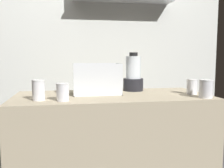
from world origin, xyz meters
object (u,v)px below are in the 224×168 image
juice_cup_pomegranate_right (206,90)px  carrot_display_bin (97,85)px  juice_cup_carrot_middle (192,87)px  juice_cup_beet_left (63,93)px  juice_cup_mango_far_left (39,91)px  blender_pitcher (133,75)px

juice_cup_pomegranate_right → carrot_display_bin: bearing=156.3°
carrot_display_bin → juice_cup_pomegranate_right: size_ratio=2.81×
carrot_display_bin → juice_cup_carrot_middle: (0.69, -0.13, -0.02)m
juice_cup_beet_left → juice_cup_mango_far_left: bearing=162.6°
blender_pitcher → juice_cup_mango_far_left: 0.79m
juice_cup_mango_far_left → juice_cup_carrot_middle: bearing=3.9°
blender_pitcher → juice_cup_carrot_middle: bearing=-34.7°
juice_cup_carrot_middle → juice_cup_beet_left: bearing=-172.6°
blender_pitcher → juice_cup_beet_left: blender_pitcher is taller
carrot_display_bin → blender_pitcher: blender_pitcher is taller
juice_cup_beet_left → juice_cup_carrot_middle: bearing=7.4°
juice_cup_mango_far_left → juice_cup_carrot_middle: juice_cup_mango_far_left is taller
juice_cup_mango_far_left → juice_cup_pomegranate_right: bearing=-5.1°
carrot_display_bin → juice_cup_mango_far_left: bearing=-152.4°
juice_cup_mango_far_left → juice_cup_beet_left: (0.15, -0.05, -0.01)m
juice_cup_beet_left → carrot_display_bin: bearing=45.9°
juice_cup_mango_far_left → juice_cup_beet_left: juice_cup_mango_far_left is taller
blender_pitcher → juice_cup_beet_left: 0.68m
juice_cup_mango_far_left → juice_cup_carrot_middle: (1.09, 0.08, -0.01)m
blender_pitcher → juice_cup_beet_left: (-0.56, -0.39, -0.07)m
juice_cup_carrot_middle → juice_cup_pomegranate_right: (0.01, -0.17, 0.01)m
carrot_display_bin → juice_cup_beet_left: (-0.25, -0.26, -0.02)m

